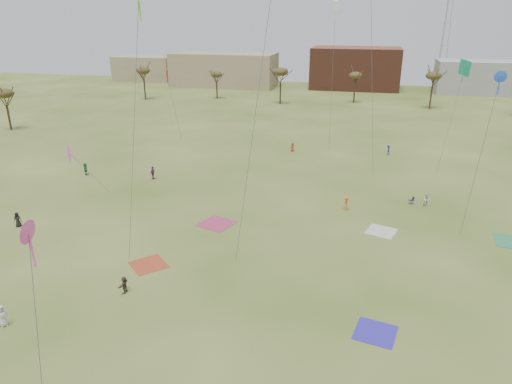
# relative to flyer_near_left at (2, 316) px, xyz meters

# --- Properties ---
(ground) EXTENTS (260.00, 260.00, 0.00)m
(ground) POSITION_rel_flyer_near_left_xyz_m (14.74, 4.58, -0.84)
(ground) COLOR #3E5219
(ground) RESTS_ON ground
(flyer_near_left) EXTENTS (0.94, 0.97, 1.68)m
(flyer_near_left) POSITION_rel_flyer_near_left_xyz_m (0.00, 0.00, 0.00)
(flyer_near_left) COLOR silver
(flyer_near_left) RESTS_ON ground
(spectator_fore_c) EXTENTS (0.44, 1.34, 1.44)m
(spectator_fore_c) POSITION_rel_flyer_near_left_xyz_m (6.38, 5.96, -0.12)
(spectator_fore_c) COLOR #4E3E37
(spectator_fore_c) RESTS_ON ground
(flyer_mid_a) EXTENTS (0.95, 0.82, 1.63)m
(flyer_mid_a) POSITION_rel_flyer_near_left_xyz_m (-10.71, 14.67, -0.02)
(flyer_mid_a) COLOR black
(flyer_mid_a) RESTS_ON ground
(flyer_mid_b) EXTENTS (0.94, 1.23, 1.68)m
(flyer_mid_b) POSITION_rel_flyer_near_left_xyz_m (22.76, 27.42, -0.00)
(flyer_mid_b) COLOR orange
(flyer_mid_b) RESTS_ON ground
(spectator_mid_d) EXTENTS (0.53, 1.10, 1.83)m
(spectator_mid_d) POSITION_rel_flyer_near_left_xyz_m (-3.48, 32.10, 0.07)
(spectator_mid_d) COLOR #85377A
(spectator_mid_d) RESTS_ON ground
(spectator_mid_e) EXTENTS (0.85, 0.70, 1.62)m
(spectator_mid_e) POSITION_rel_flyer_near_left_xyz_m (31.87, 30.72, -0.03)
(spectator_mid_e) COLOR silver
(spectator_mid_e) RESTS_ON ground
(flyer_far_a) EXTENTS (1.31, 1.62, 1.73)m
(flyer_far_a) POSITION_rel_flyer_near_left_xyz_m (-13.42, 31.57, 0.02)
(flyer_far_a) COLOR #267340
(flyer_far_a) RESTS_ON ground
(flyer_far_b) EXTENTS (0.84, 0.73, 1.46)m
(flyer_far_b) POSITION_rel_flyer_near_left_xyz_m (12.81, 50.23, -0.11)
(flyer_far_b) COLOR #B73C1F
(flyer_far_b) RESTS_ON ground
(flyer_far_c) EXTENTS (0.81, 1.12, 1.56)m
(flyer_far_c) POSITION_rel_flyer_near_left_xyz_m (28.06, 51.94, -0.06)
(flyer_far_c) COLOR navy
(flyer_far_c) RESTS_ON ground
(blanket_red) EXTENTS (4.08, 4.08, 0.03)m
(blanket_red) POSITION_rel_flyer_near_left_xyz_m (6.26, 10.48, -0.84)
(blanket_red) COLOR #B14023
(blanket_red) RESTS_ON ground
(blanket_blue) EXTENTS (3.28, 3.28, 0.03)m
(blanket_blue) POSITION_rel_flyer_near_left_xyz_m (26.09, 5.44, -0.84)
(blanket_blue) COLOR #342AB6
(blanket_blue) RESTS_ON ground
(blanket_cream) EXTENTS (3.55, 3.55, 0.03)m
(blanket_cream) POSITION_rel_flyer_near_left_xyz_m (26.71, 22.45, -0.84)
(blanket_cream) COLOR silver
(blanket_cream) RESTS_ON ground
(blanket_plum) EXTENTS (4.25, 4.25, 0.03)m
(blanket_plum) POSITION_rel_flyer_near_left_xyz_m (9.47, 20.24, -0.84)
(blanket_plum) COLOR #B0365B
(blanket_plum) RESTS_ON ground
(blanket_olive) EXTENTS (3.54, 3.54, 0.03)m
(blanket_olive) POSITION_rel_flyer_near_left_xyz_m (39.29, 23.02, -0.84)
(blanket_olive) COLOR #318859
(blanket_olive) RESTS_ON ground
(camp_chair_right) EXTENTS (0.67, 0.64, 0.87)m
(camp_chair_right) POSITION_rel_flyer_near_left_xyz_m (30.24, 31.09, -0.58)
(camp_chair_right) COLOR #17163D
(camp_chair_right) RESTS_ON ground
(kites_aloft) EXTENTS (62.44, 58.19, 25.76)m
(kites_aloft) POSITION_rel_flyer_near_left_xyz_m (18.14, 23.50, 19.84)
(kites_aloft) COLOR red
(kites_aloft) RESTS_ON ground
(tree_line) EXTENTS (117.44, 49.32, 8.91)m
(tree_line) POSITION_rel_flyer_near_left_xyz_m (11.89, 83.70, 6.25)
(tree_line) COLOR #3A2B1E
(tree_line) RESTS_ON ground
(building_tan) EXTENTS (32.00, 14.00, 10.00)m
(building_tan) POSITION_rel_flyer_near_left_xyz_m (-20.26, 119.58, 4.16)
(building_tan) COLOR #937F60
(building_tan) RESTS_ON ground
(building_brick) EXTENTS (26.00, 16.00, 12.00)m
(building_brick) POSITION_rel_flyer_near_left_xyz_m (19.74, 124.58, 5.16)
(building_brick) COLOR brown
(building_brick) RESTS_ON ground
(building_grey) EXTENTS (24.00, 12.00, 9.00)m
(building_grey) POSITION_rel_flyer_near_left_xyz_m (54.74, 122.58, 3.66)
(building_grey) COLOR gray
(building_grey) RESTS_ON ground
(building_tan_west) EXTENTS (20.00, 12.00, 8.00)m
(building_tan_west) POSITION_rel_flyer_near_left_xyz_m (-50.26, 126.58, 3.16)
(building_tan_west) COLOR #937F60
(building_tan_west) RESTS_ON ground
(radio_tower) EXTENTS (1.51, 1.72, 41.00)m
(radio_tower) POSITION_rel_flyer_near_left_xyz_m (44.74, 129.58, 18.37)
(radio_tower) COLOR #9EA3A8
(radio_tower) RESTS_ON ground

